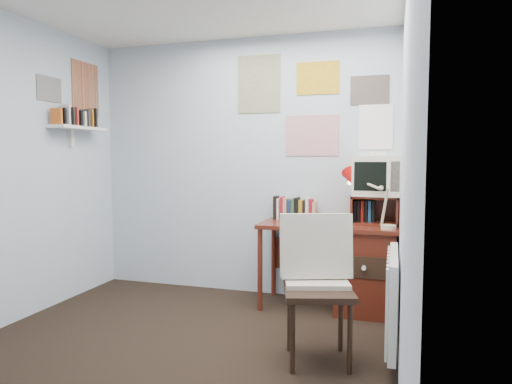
% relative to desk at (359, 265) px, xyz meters
% --- Properties ---
extents(ground, '(3.50, 3.50, 0.00)m').
position_rel_desk_xyz_m(ground, '(-1.17, -1.48, -0.41)').
color(ground, black).
rests_on(ground, ground).
extents(back_wall, '(3.00, 0.02, 2.50)m').
position_rel_desk_xyz_m(back_wall, '(-1.17, 0.27, 0.84)').
color(back_wall, silver).
rests_on(back_wall, ground).
extents(right_wall, '(0.02, 3.50, 2.50)m').
position_rel_desk_xyz_m(right_wall, '(0.33, -1.48, 0.84)').
color(right_wall, silver).
rests_on(right_wall, ground).
extents(desk, '(1.20, 0.55, 0.76)m').
position_rel_desk_xyz_m(desk, '(0.00, 0.00, 0.00)').
color(desk, '#582014').
rests_on(desk, ground).
extents(desk_chair, '(0.59, 0.57, 0.94)m').
position_rel_desk_xyz_m(desk_chair, '(-0.18, -1.10, 0.07)').
color(desk_chair, black).
rests_on(desk_chair, ground).
extents(desk_lamp, '(0.36, 0.33, 0.45)m').
position_rel_desk_xyz_m(desk_lamp, '(0.24, -0.16, 0.58)').
color(desk_lamp, red).
rests_on(desk_lamp, desk).
extents(tv_riser, '(0.40, 0.30, 0.25)m').
position_rel_desk_xyz_m(tv_riser, '(0.12, 0.11, 0.48)').
color(tv_riser, '#582014').
rests_on(tv_riser, desk).
extents(crt_tv, '(0.42, 0.39, 0.38)m').
position_rel_desk_xyz_m(crt_tv, '(0.14, 0.13, 0.80)').
color(crt_tv, beige).
rests_on(crt_tv, tv_riser).
extents(book_row, '(0.60, 0.14, 0.22)m').
position_rel_desk_xyz_m(book_row, '(-0.51, 0.18, 0.46)').
color(book_row, '#582014').
rests_on(book_row, desk).
extents(radiator, '(0.09, 0.80, 0.60)m').
position_rel_desk_xyz_m(radiator, '(0.29, -0.93, 0.01)').
color(radiator, white).
rests_on(radiator, right_wall).
extents(wall_shelf, '(0.20, 0.62, 0.24)m').
position_rel_desk_xyz_m(wall_shelf, '(-2.57, -0.38, 1.21)').
color(wall_shelf, white).
rests_on(wall_shelf, left_wall).
extents(posters_back, '(1.20, 0.01, 0.90)m').
position_rel_desk_xyz_m(posters_back, '(-0.47, 0.26, 1.44)').
color(posters_back, white).
rests_on(posters_back, back_wall).
extents(posters_left, '(0.01, 0.70, 0.60)m').
position_rel_desk_xyz_m(posters_left, '(-2.67, -0.38, 1.59)').
color(posters_left, white).
rests_on(posters_left, left_wall).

